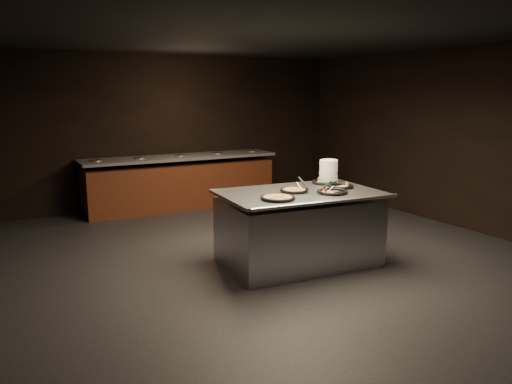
% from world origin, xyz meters
% --- Properties ---
extents(room, '(7.02, 8.02, 2.92)m').
position_xyz_m(room, '(0.00, 0.00, 1.45)').
color(room, black).
rests_on(room, ground).
extents(salad_bar, '(3.70, 0.83, 1.18)m').
position_xyz_m(salad_bar, '(0.00, 3.56, 0.44)').
color(salad_bar, '#562014').
rests_on(salad_bar, ground).
extents(serving_counter, '(2.06, 1.40, 0.95)m').
position_xyz_m(serving_counter, '(0.18, -0.21, 0.45)').
color(serving_counter, '#B7BABF').
rests_on(serving_counter, ground).
extents(plate_stack, '(0.25, 0.25, 0.31)m').
position_xyz_m(plate_stack, '(0.88, 0.11, 1.10)').
color(plate_stack, white).
rests_on(plate_stack, serving_counter).
extents(pan_veggie_whole, '(0.41, 0.41, 0.04)m').
position_xyz_m(pan_veggie_whole, '(-0.30, -0.50, 0.96)').
color(pan_veggie_whole, black).
rests_on(pan_veggie_whole, serving_counter).
extents(pan_cheese_whole, '(0.35, 0.35, 0.04)m').
position_xyz_m(pan_cheese_whole, '(0.12, -0.20, 0.96)').
color(pan_cheese_whole, black).
rests_on(pan_cheese_whole, serving_counter).
extents(pan_cheese_slices_a, '(0.34, 0.34, 0.04)m').
position_xyz_m(pan_cheese_slices_a, '(0.81, 0.10, 0.96)').
color(pan_cheese_slices_a, black).
rests_on(pan_cheese_slices_a, serving_counter).
extents(pan_cheese_slices_b, '(0.39, 0.39, 0.04)m').
position_xyz_m(pan_cheese_slices_b, '(0.48, -0.50, 0.96)').
color(pan_cheese_slices_b, black).
rests_on(pan_cheese_slices_b, serving_counter).
extents(pan_veggie_slices, '(0.33, 0.33, 0.04)m').
position_xyz_m(pan_veggie_slices, '(0.81, -0.25, 0.96)').
color(pan_veggie_slices, black).
rests_on(pan_veggie_slices, serving_counter).
extents(server_left, '(0.11, 0.35, 0.17)m').
position_xyz_m(server_left, '(0.22, -0.21, 1.03)').
color(server_left, '#B7BABF').
rests_on(server_left, serving_counter).
extents(server_right, '(0.32, 0.10, 0.15)m').
position_xyz_m(server_right, '(0.41, -0.51, 1.02)').
color(server_right, '#B7BABF').
rests_on(server_right, serving_counter).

